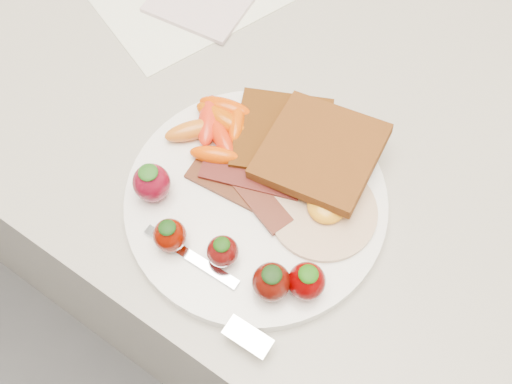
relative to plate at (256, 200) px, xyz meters
The scene contains 9 objects.
counter 0.48m from the plate, 81.41° to the left, with size 2.00×0.60×0.90m, color gray.
plate is the anchor object (origin of this frame).
toast_lower 0.08m from the plate, 102.42° to the left, with size 0.10×0.10×0.01m, color black.
toast_upper 0.08m from the plate, 66.47° to the left, with size 0.11×0.11×0.01m, color #392209.
fried_egg 0.07m from the plate, 20.15° to the left, with size 0.12×0.12×0.02m.
bacon_strips 0.02m from the plate, behind, with size 0.12×0.07×0.01m.
baby_carrots 0.09m from the plate, 152.44° to the left, with size 0.09×0.09×0.02m.
strawberries 0.07m from the plate, 84.21° to the right, with size 0.22×0.07×0.05m.
fork 0.11m from the plate, 76.03° to the right, with size 0.17×0.05×0.00m.
Camera 1 is at (0.13, 1.35, 1.44)m, focal length 40.00 mm.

